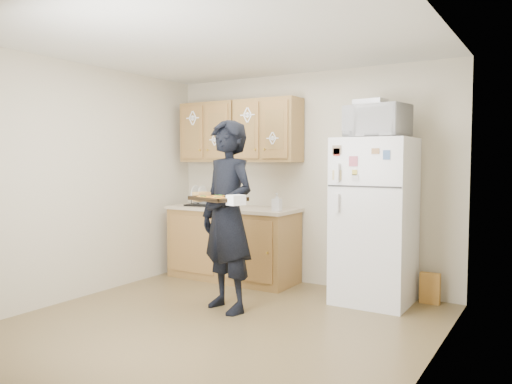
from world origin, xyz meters
TOP-DOWN VIEW (x-y plane):
  - floor at (0.00, 0.00)m, footprint 3.60×3.60m
  - ceiling at (0.00, 0.00)m, footprint 3.60×3.60m
  - wall_back at (0.00, 1.80)m, footprint 3.60×0.04m
  - wall_front at (0.00, -1.80)m, footprint 3.60×0.04m
  - wall_left at (-1.80, 0.00)m, footprint 0.04×3.60m
  - wall_right at (1.80, 0.00)m, footprint 0.04×3.60m
  - refrigerator at (0.95, 1.43)m, footprint 0.75×0.70m
  - base_cabinet at (-0.85, 1.48)m, footprint 1.60×0.60m
  - countertop at (-0.85, 1.48)m, footprint 1.64×0.64m
  - upper_cab_left at (-1.25, 1.61)m, footprint 0.80×0.33m
  - upper_cab_right at (-0.43, 1.61)m, footprint 0.80×0.33m
  - cereal_box at (1.47, 1.67)m, footprint 0.20×0.07m
  - person at (-0.19, 0.41)m, footprint 0.78×0.64m
  - baking_tray at (-0.09, 0.12)m, footprint 0.56×0.48m
  - pizza_front_left at (-0.22, 0.08)m, footprint 0.16×0.16m
  - pizza_front_right at (-0.01, 0.01)m, footprint 0.16×0.16m
  - pizza_back_left at (-0.17, 0.23)m, footprint 0.16×0.16m
  - microwave at (0.97, 1.38)m, footprint 0.65×0.49m
  - foil_pan at (0.89, 1.41)m, footprint 0.32×0.24m
  - dish_rack at (-1.25, 1.44)m, footprint 0.47×0.39m
  - bowl at (-1.25, 1.44)m, footprint 0.21×0.21m
  - soap_bottle at (-0.15, 1.33)m, footprint 0.10×0.10m

SIDE VIEW (x-z plane):
  - floor at x=0.00m, z-range 0.00..0.00m
  - cereal_box at x=1.47m, z-range 0.00..0.32m
  - base_cabinet at x=-0.85m, z-range 0.00..0.86m
  - refrigerator at x=0.95m, z-range 0.00..1.70m
  - countertop at x=-0.85m, z-range 0.86..0.90m
  - person at x=-0.19m, z-range 0.00..1.86m
  - bowl at x=-1.25m, z-range 0.92..0.97m
  - dish_rack at x=-1.25m, z-range 0.90..1.07m
  - soap_bottle at x=-0.15m, z-range 0.90..1.10m
  - baking_tray at x=-0.09m, z-range 1.10..1.14m
  - pizza_front_left at x=-0.22m, z-range 1.13..1.14m
  - pizza_front_right at x=-0.01m, z-range 1.13..1.14m
  - pizza_back_left at x=-0.17m, z-range 1.13..1.14m
  - wall_back at x=0.00m, z-range 0.00..2.50m
  - wall_front at x=0.00m, z-range 0.00..2.50m
  - wall_left at x=-1.80m, z-range 0.00..2.50m
  - wall_right at x=1.80m, z-range 0.00..2.50m
  - upper_cab_left at x=-1.25m, z-range 1.45..2.20m
  - upper_cab_right at x=-0.43m, z-range 1.45..2.20m
  - microwave at x=0.97m, z-range 1.70..2.03m
  - foil_pan at x=0.89m, z-range 2.03..2.09m
  - ceiling at x=0.00m, z-range 2.50..2.50m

